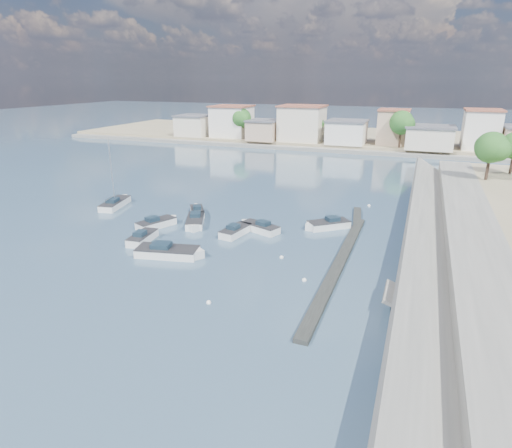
{
  "coord_description": "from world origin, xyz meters",
  "views": [
    {
      "loc": [
        12.7,
        -25.43,
        15.93
      ],
      "look_at": [
        -2.6,
        14.12,
        1.4
      ],
      "focal_mm": 30.0,
      "sensor_mm": 36.0,
      "label": 1
    }
  ],
  "objects_px": {
    "sailboat": "(116,203)",
    "motorboat_c": "(258,228)",
    "motorboat_a": "(144,237)",
    "motorboat_e": "(158,223)",
    "motorboat_f": "(197,211)",
    "motorboat_h": "(171,252)",
    "motorboat_g": "(195,222)",
    "motorboat_d": "(327,225)",
    "motorboat_b": "(237,231)"
  },
  "relations": [
    {
      "from": "sailboat",
      "to": "motorboat_c",
      "type": "bearing_deg",
      "value": -5.99
    },
    {
      "from": "motorboat_f",
      "to": "sailboat",
      "type": "relative_size",
      "value": 0.44
    },
    {
      "from": "motorboat_d",
      "to": "sailboat",
      "type": "relative_size",
      "value": 0.53
    },
    {
      "from": "motorboat_f",
      "to": "motorboat_e",
      "type": "bearing_deg",
      "value": -108.43
    },
    {
      "from": "motorboat_d",
      "to": "motorboat_a",
      "type": "bearing_deg",
      "value": -147.45
    },
    {
      "from": "motorboat_c",
      "to": "motorboat_d",
      "type": "bearing_deg",
      "value": 27.47
    },
    {
      "from": "sailboat",
      "to": "motorboat_g",
      "type": "bearing_deg",
      "value": -12.55
    },
    {
      "from": "motorboat_b",
      "to": "motorboat_d",
      "type": "distance_m",
      "value": 10.13
    },
    {
      "from": "motorboat_a",
      "to": "motorboat_c",
      "type": "xyz_separation_m",
      "value": [
        9.94,
        7.15,
        0.0
      ]
    },
    {
      "from": "motorboat_f",
      "to": "motorboat_d",
      "type": "bearing_deg",
      "value": 2.19
    },
    {
      "from": "motorboat_e",
      "to": "motorboat_g",
      "type": "distance_m",
      "value": 4.16
    },
    {
      "from": "motorboat_b",
      "to": "sailboat",
      "type": "distance_m",
      "value": 19.41
    },
    {
      "from": "motorboat_e",
      "to": "motorboat_g",
      "type": "xyz_separation_m",
      "value": [
        3.67,
        1.94,
        0.0
      ]
    },
    {
      "from": "motorboat_a",
      "to": "motorboat_e",
      "type": "xyz_separation_m",
      "value": [
        -1.17,
        4.41,
        -0.0
      ]
    },
    {
      "from": "motorboat_b",
      "to": "sailboat",
      "type": "xyz_separation_m",
      "value": [
        -18.99,
        4.03,
        0.04
      ]
    },
    {
      "from": "motorboat_f",
      "to": "motorboat_h",
      "type": "height_order",
      "value": "same"
    },
    {
      "from": "motorboat_h",
      "to": "motorboat_c",
      "type": "bearing_deg",
      "value": 61.55
    },
    {
      "from": "motorboat_c",
      "to": "motorboat_e",
      "type": "bearing_deg",
      "value": -166.16
    },
    {
      "from": "motorboat_a",
      "to": "sailboat",
      "type": "distance_m",
      "value": 14.3
    },
    {
      "from": "motorboat_a",
      "to": "motorboat_g",
      "type": "distance_m",
      "value": 6.83
    },
    {
      "from": "motorboat_a",
      "to": "motorboat_b",
      "type": "relative_size",
      "value": 0.98
    },
    {
      "from": "motorboat_g",
      "to": "motorboat_h",
      "type": "bearing_deg",
      "value": -75.69
    },
    {
      "from": "motorboat_b",
      "to": "motorboat_f",
      "type": "height_order",
      "value": "same"
    },
    {
      "from": "motorboat_b",
      "to": "motorboat_g",
      "type": "distance_m",
      "value": 5.74
    },
    {
      "from": "motorboat_c",
      "to": "motorboat_g",
      "type": "xyz_separation_m",
      "value": [
        -7.43,
        -0.79,
        0.0
      ]
    },
    {
      "from": "motorboat_a",
      "to": "motorboat_e",
      "type": "bearing_deg",
      "value": 104.81
    },
    {
      "from": "motorboat_a",
      "to": "sailboat",
      "type": "height_order",
      "value": "sailboat"
    },
    {
      "from": "motorboat_e",
      "to": "motorboat_h",
      "type": "height_order",
      "value": "same"
    },
    {
      "from": "motorboat_e",
      "to": "sailboat",
      "type": "xyz_separation_m",
      "value": [
        -9.67,
        4.92,
        0.04
      ]
    },
    {
      "from": "motorboat_a",
      "to": "sailboat",
      "type": "xyz_separation_m",
      "value": [
        -10.84,
        9.33,
        0.04
      ]
    },
    {
      "from": "motorboat_b",
      "to": "motorboat_a",
      "type": "bearing_deg",
      "value": -146.96
    },
    {
      "from": "motorboat_g",
      "to": "motorboat_h",
      "type": "xyz_separation_m",
      "value": [
        2.24,
        -8.78,
        -0.0
      ]
    },
    {
      "from": "motorboat_b",
      "to": "motorboat_d",
      "type": "xyz_separation_m",
      "value": [
        8.58,
        5.38,
        -0.0
      ]
    },
    {
      "from": "motorboat_c",
      "to": "motorboat_g",
      "type": "distance_m",
      "value": 7.47
    },
    {
      "from": "motorboat_b",
      "to": "motorboat_c",
      "type": "height_order",
      "value": "same"
    },
    {
      "from": "motorboat_a",
      "to": "motorboat_b",
      "type": "height_order",
      "value": "same"
    },
    {
      "from": "motorboat_f",
      "to": "motorboat_g",
      "type": "height_order",
      "value": "same"
    },
    {
      "from": "motorboat_c",
      "to": "sailboat",
      "type": "bearing_deg",
      "value": 174.01
    },
    {
      "from": "motorboat_a",
      "to": "motorboat_d",
      "type": "distance_m",
      "value": 19.85
    },
    {
      "from": "motorboat_a",
      "to": "motorboat_e",
      "type": "relative_size",
      "value": 0.94
    },
    {
      "from": "sailboat",
      "to": "motorboat_a",
      "type": "bearing_deg",
      "value": -40.71
    },
    {
      "from": "motorboat_h",
      "to": "motorboat_a",
      "type": "bearing_deg",
      "value": 152.9
    },
    {
      "from": "motorboat_a",
      "to": "motorboat_f",
      "type": "distance_m",
      "value": 10.09
    },
    {
      "from": "motorboat_g",
      "to": "motorboat_d",
      "type": "bearing_deg",
      "value": 16.91
    },
    {
      "from": "motorboat_b",
      "to": "sailboat",
      "type": "bearing_deg",
      "value": 168.03
    },
    {
      "from": "motorboat_c",
      "to": "motorboat_e",
      "type": "xyz_separation_m",
      "value": [
        -11.1,
        -2.74,
        -0.0
      ]
    },
    {
      "from": "motorboat_a",
      "to": "sailboat",
      "type": "relative_size",
      "value": 0.51
    },
    {
      "from": "motorboat_b",
      "to": "motorboat_e",
      "type": "relative_size",
      "value": 0.96
    },
    {
      "from": "motorboat_h",
      "to": "motorboat_e",
      "type": "bearing_deg",
      "value": 130.85
    },
    {
      "from": "motorboat_h",
      "to": "sailboat",
      "type": "bearing_deg",
      "value": 142.98
    }
  ]
}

